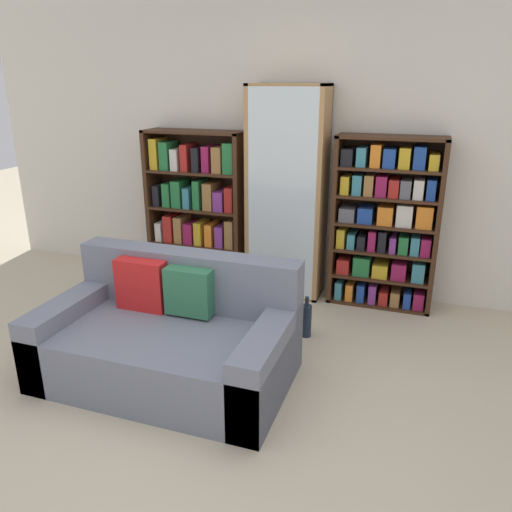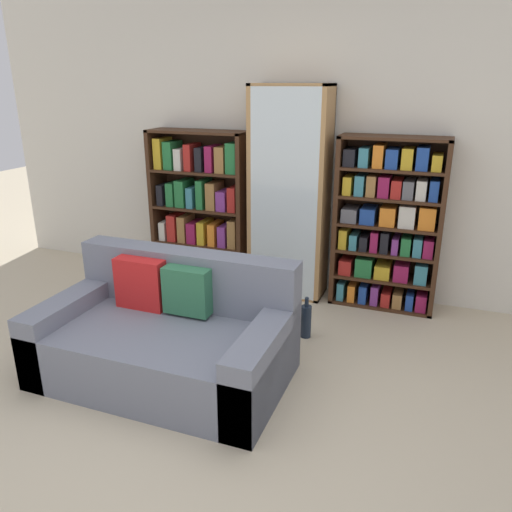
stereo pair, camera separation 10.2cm
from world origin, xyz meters
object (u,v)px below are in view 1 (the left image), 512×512
bookshelf_left (198,212)px  bookshelf_right (385,224)px  wine_bottle (306,320)px  couch (169,339)px  display_cabinet (287,194)px

bookshelf_left → bookshelf_right: size_ratio=0.99×
bookshelf_right → wine_bottle: 1.13m
couch → display_cabinet: size_ratio=0.86×
couch → bookshelf_right: bookshelf_right is taller
couch → bookshelf_left: bearing=108.7°
couch → bookshelf_right: size_ratio=1.09×
couch → bookshelf_right: (1.22, 1.66, 0.47)m
display_cabinet → wine_bottle: (0.40, -0.82, -0.80)m
display_cabinet → wine_bottle: bearing=-63.8°
couch → display_cabinet: display_cabinet is taller
display_cabinet → wine_bottle: 1.21m
bookshelf_right → wine_bottle: size_ratio=4.44×
bookshelf_left → wine_bottle: bookshelf_left is taller
display_cabinet → wine_bottle: display_cabinet is taller
display_cabinet → bookshelf_right: bearing=1.0°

